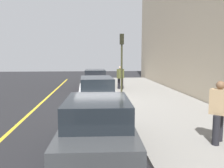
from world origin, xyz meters
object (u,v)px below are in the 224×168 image
Objects in this scene: parked_car_charcoal at (98,126)px; pedestrian_tan_coat at (219,110)px; parked_car_white at (96,91)px; parked_car_maroon at (95,79)px; traffic_light_pole at (122,53)px; pedestrian_olive_coat at (120,77)px.

pedestrian_tan_coat is at bearing -88.83° from parked_car_charcoal.
parked_car_charcoal is 6.04m from parked_car_white.
parked_car_maroon is at bearing -0.13° from parked_car_white.
traffic_light_pole is at bearing 8.96° from pedestrian_tan_coat.
pedestrian_tan_coat reaches higher than parked_car_charcoal.
traffic_light_pole is (-3.09, -1.77, 2.07)m from parked_car_maroon.
parked_car_charcoal is 0.93× the size of parked_car_maroon.
traffic_light_pole is at bearing 176.70° from pedestrian_olive_coat.
parked_car_white and parked_car_maroon have the same top height.
parked_car_charcoal is 12.80m from parked_car_maroon.
parked_car_white is at bearing 28.99° from pedestrian_tan_coat.
pedestrian_tan_coat reaches higher than parked_car_white.
parked_car_charcoal is at bearing 170.00° from pedestrian_olive_coat.
pedestrian_tan_coat is 1.02× the size of pedestrian_olive_coat.
traffic_light_pole reaches higher than parked_car_maroon.
pedestrian_tan_coat is 0.45× the size of traffic_light_pole.
pedestrian_olive_coat is (10.91, 1.45, -0.02)m from pedestrian_tan_coat.
parked_car_charcoal is 1.11× the size of traffic_light_pole.
traffic_light_pole reaches higher than pedestrian_olive_coat.
traffic_light_pole is at bearing -150.14° from parked_car_maroon.
parked_car_charcoal is 0.92× the size of parked_car_white.
pedestrian_tan_coat is (-12.74, -3.29, 0.33)m from parked_car_maroon.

